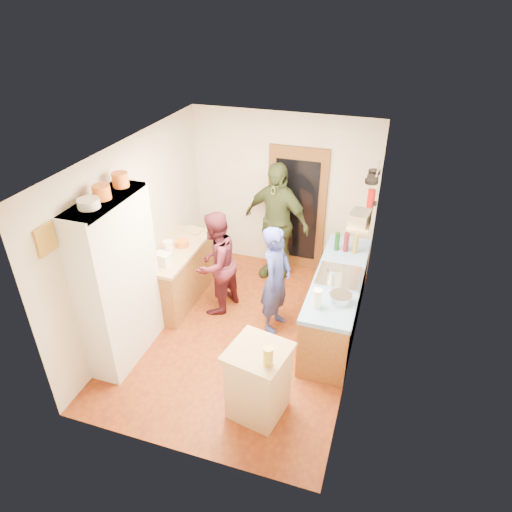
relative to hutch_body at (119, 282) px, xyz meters
The scene contains 44 objects.
floor 1.89m from the hutch_body, 31.61° to the left, with size 3.00×4.00×0.02m, color brown.
ceiling 2.15m from the hutch_body, 31.61° to the left, with size 3.00×4.00×0.02m, color silver.
wall_back 3.10m from the hutch_body, 65.17° to the left, with size 3.00×0.02×2.60m, color beige.
wall_front 1.79m from the hutch_body, 42.95° to the right, with size 3.00×0.02×2.60m, color beige.
wall_left 0.85m from the hutch_body, 104.71° to the left, with size 0.02×4.00×2.60m, color beige.
wall_right 2.93m from the hutch_body, 15.89° to the left, with size 0.02×4.00×2.60m, color beige.
door_frame 3.17m from the hutch_body, 60.77° to the left, with size 0.95×0.06×2.10m, color brown.
door_glass 3.14m from the hutch_body, 60.46° to the left, with size 0.70×0.02×1.70m, color black.
hutch_body is the anchor object (origin of this frame).
hutch_top_shelf 1.08m from the hutch_body, ahead, with size 0.40×1.14×0.04m, color silver.
plate_stack 1.17m from the hutch_body, 90.00° to the right, with size 0.23×0.23×0.10m, color white.
orange_pot_a 1.18m from the hutch_body, 90.00° to the right, with size 0.19×0.19×0.16m, color orange.
orange_pot_b 1.24m from the hutch_body, 90.00° to the left, with size 0.19×0.19×0.17m, color orange.
left_counter_base 1.42m from the hutch_body, 85.43° to the left, with size 0.60×1.40×0.85m, color olive.
left_counter_top 1.27m from the hutch_body, 85.43° to the left, with size 0.64×1.44×0.05m, color tan.
toaster 0.84m from the hutch_body, 79.61° to the left, with size 0.22×0.15×0.17m, color white.
kettle 1.17m from the hutch_body, 87.54° to the left, with size 0.14×0.14×0.16m, color white.
orange_bowl 1.37m from the hutch_body, 82.42° to the left, with size 0.19×0.19×0.09m, color orange.
chopping_board 1.85m from the hutch_body, 86.26° to the left, with size 0.30×0.22×0.03m, color tan.
right_counter_base 2.90m from the hutch_body, 27.47° to the left, with size 0.60×2.20×0.84m, color olive.
right_counter_top 2.83m from the hutch_body, 27.47° to the left, with size 0.62×2.22×0.06m, color blue.
hob 2.79m from the hutch_body, 26.13° to the left, with size 0.55×0.58×0.04m, color silver.
pot_on_hob 2.72m from the hutch_body, 25.54° to the left, with size 0.20×0.20×0.13m, color silver.
bottle_a 3.05m from the hutch_body, 39.61° to the left, with size 0.07×0.07×0.28m, color #143F14.
bottle_b 3.15m from the hutch_body, 38.14° to the left, with size 0.07×0.07×0.29m, color #591419.
bottle_c 3.25m from the hutch_body, 36.62° to the left, with size 0.07×0.07×0.29m, color olive.
paper_towel 2.41m from the hutch_body, 12.47° to the left, with size 0.11×0.11×0.24m, color white.
mixing_bowl 2.70m from the hutch_body, 15.29° to the left, with size 0.27×0.27×0.10m, color silver.
island_base 2.08m from the hutch_body, 12.59° to the right, with size 0.55×0.55×0.86m, color tan.
island_top 1.98m from the hutch_body, 12.59° to the right, with size 0.62×0.62×0.05m, color tan.
cutting_board 1.93m from the hutch_body, 11.13° to the right, with size 0.35×0.28×0.02m, color white.
oil_jar 2.16m from the hutch_body, 15.65° to the right, with size 0.10×0.10×0.21m, color #AD9E2D.
pan_rail 3.73m from the hutch_body, 40.11° to the left, with size 0.02×0.02×0.65m, color silver.
pan_hang_a 3.55m from the hutch_body, 38.53° to the left, with size 0.18×0.18×0.05m, color black.
pan_hang_b 3.67m from the hutch_body, 41.04° to the left, with size 0.16×0.16×0.05m, color black.
pan_hang_c 3.80m from the hutch_body, 43.36° to the left, with size 0.17×0.17×0.05m, color black.
wall_shelf 3.01m from the hutch_body, 25.09° to the left, with size 0.26×0.42×0.03m, color tan.
radio 3.03m from the hutch_body, 25.09° to the left, with size 0.22×0.30×0.15m, color silver.
ext_bracket 3.75m from the hutch_body, 42.07° to the left, with size 0.06×0.10×0.04m, color black.
fire_extinguisher 3.71m from the hutch_body, 42.69° to the left, with size 0.11×0.11×0.32m, color red.
picture_frame 1.22m from the hutch_body, 103.50° to the right, with size 0.03×0.25×0.30m, color gold.
person_hob 2.04m from the hutch_body, 31.75° to the left, with size 0.57×0.38×1.57m, color #2E3B90.
person_left 1.51m from the hutch_body, 57.60° to the left, with size 0.76×0.59×1.57m, color #4B1926.
person_back 2.71m from the hutch_body, 60.56° to the left, with size 1.15×0.48×1.97m, color #333C20.
Camera 1 is at (1.71, -4.65, 4.22)m, focal length 32.00 mm.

